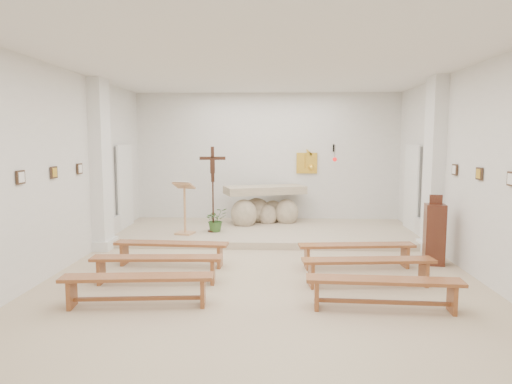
{
  "coord_description": "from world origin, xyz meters",
  "views": [
    {
      "loc": [
        0.2,
        -7.21,
        2.25
      ],
      "look_at": [
        -0.16,
        1.6,
        1.25
      ],
      "focal_mm": 32.0,
      "sensor_mm": 36.0,
      "label": 1
    }
  ],
  "objects_px": {
    "donation_pedestal": "(434,234)",
    "bench_left_third": "(138,283)",
    "bench_right_front": "(356,250)",
    "bench_right_second": "(368,266)",
    "lectern": "(184,208)",
    "altar": "(264,207)",
    "bench_left_front": "(171,248)",
    "crucifix_stand": "(213,183)",
    "bench_right_third": "(384,287)",
    "bench_left_second": "(157,263)"
  },
  "relations": [
    {
      "from": "bench_right_third",
      "to": "bench_right_second",
      "type": "bearing_deg",
      "value": 93.1
    },
    {
      "from": "donation_pedestal",
      "to": "bench_right_front",
      "type": "xyz_separation_m",
      "value": [
        -1.45,
        -0.3,
        -0.24
      ]
    },
    {
      "from": "altar",
      "to": "donation_pedestal",
      "type": "bearing_deg",
      "value": -64.96
    },
    {
      "from": "crucifix_stand",
      "to": "bench_right_third",
      "type": "xyz_separation_m",
      "value": [
        2.87,
        -4.42,
        -0.96
      ]
    },
    {
      "from": "lectern",
      "to": "donation_pedestal",
      "type": "bearing_deg",
      "value": -5.44
    },
    {
      "from": "altar",
      "to": "bench_left_second",
      "type": "height_order",
      "value": "altar"
    },
    {
      "from": "lectern",
      "to": "bench_left_front",
      "type": "relative_size",
      "value": 0.59
    },
    {
      "from": "bench_right_front",
      "to": "bench_left_third",
      "type": "relative_size",
      "value": 1.0
    },
    {
      "from": "bench_right_front",
      "to": "bench_right_second",
      "type": "bearing_deg",
      "value": -95.49
    },
    {
      "from": "donation_pedestal",
      "to": "bench_right_third",
      "type": "distance_m",
      "value": 2.76
    },
    {
      "from": "crucifix_stand",
      "to": "donation_pedestal",
      "type": "relative_size",
      "value": 1.53
    },
    {
      "from": "bench_right_front",
      "to": "bench_right_third",
      "type": "xyz_separation_m",
      "value": [
        0.0,
        -2.04,
        0.0
      ]
    },
    {
      "from": "bench_left_front",
      "to": "bench_right_third",
      "type": "xyz_separation_m",
      "value": [
        3.3,
        -2.04,
        0.0
      ]
    },
    {
      "from": "altar",
      "to": "bench_right_third",
      "type": "relative_size",
      "value": 1.05
    },
    {
      "from": "altar",
      "to": "bench_left_front",
      "type": "bearing_deg",
      "value": -133.11
    },
    {
      "from": "lectern",
      "to": "bench_left_third",
      "type": "distance_m",
      "value": 4.13
    },
    {
      "from": "crucifix_stand",
      "to": "bench_right_third",
      "type": "relative_size",
      "value": 0.95
    },
    {
      "from": "bench_right_second",
      "to": "bench_left_third",
      "type": "distance_m",
      "value": 3.45
    },
    {
      "from": "bench_right_front",
      "to": "altar",
      "type": "bearing_deg",
      "value": 110.39
    },
    {
      "from": "altar",
      "to": "bench_left_third",
      "type": "height_order",
      "value": "altar"
    },
    {
      "from": "donation_pedestal",
      "to": "bench_right_front",
      "type": "height_order",
      "value": "donation_pedestal"
    },
    {
      "from": "altar",
      "to": "donation_pedestal",
      "type": "xyz_separation_m",
      "value": [
        3.18,
        -3.26,
        0.02
      ]
    },
    {
      "from": "lectern",
      "to": "bench_left_front",
      "type": "xyz_separation_m",
      "value": [
        0.17,
        -2.07,
        -0.43
      ]
    },
    {
      "from": "crucifix_stand",
      "to": "bench_left_front",
      "type": "distance_m",
      "value": 2.6
    },
    {
      "from": "altar",
      "to": "bench_left_second",
      "type": "distance_m",
      "value": 4.84
    },
    {
      "from": "bench_left_front",
      "to": "bench_right_third",
      "type": "bearing_deg",
      "value": -28.23
    },
    {
      "from": "donation_pedestal",
      "to": "bench_right_front",
      "type": "distance_m",
      "value": 1.5
    },
    {
      "from": "crucifix_stand",
      "to": "bench_right_third",
      "type": "distance_m",
      "value": 5.35
    },
    {
      "from": "bench_right_second",
      "to": "bench_right_front",
      "type": "bearing_deg",
      "value": 84.94
    },
    {
      "from": "bench_left_front",
      "to": "donation_pedestal",
      "type": "bearing_deg",
      "value": 7.04
    },
    {
      "from": "lectern",
      "to": "bench_right_front",
      "type": "relative_size",
      "value": 0.59
    },
    {
      "from": "crucifix_stand",
      "to": "bench_left_second",
      "type": "xyz_separation_m",
      "value": [
        -0.43,
        -3.4,
        -0.96
      ]
    },
    {
      "from": "crucifix_stand",
      "to": "bench_right_front",
      "type": "relative_size",
      "value": 0.95
    },
    {
      "from": "bench_right_front",
      "to": "bench_right_second",
      "type": "relative_size",
      "value": 1.0
    },
    {
      "from": "altar",
      "to": "bench_right_second",
      "type": "distance_m",
      "value": 4.89
    },
    {
      "from": "bench_left_second",
      "to": "bench_right_third",
      "type": "distance_m",
      "value": 3.45
    },
    {
      "from": "bench_right_second",
      "to": "altar",
      "type": "bearing_deg",
      "value": 105.6
    },
    {
      "from": "donation_pedestal",
      "to": "bench_left_third",
      "type": "distance_m",
      "value": 5.3
    },
    {
      "from": "bench_right_second",
      "to": "bench_left_third",
      "type": "xyz_separation_m",
      "value": [
        -3.3,
        -1.02,
        0.0
      ]
    },
    {
      "from": "lectern",
      "to": "bench_left_second",
      "type": "bearing_deg",
      "value": -72.51
    },
    {
      "from": "bench_left_front",
      "to": "bench_left_third",
      "type": "bearing_deg",
      "value": -86.57
    },
    {
      "from": "bench_left_second",
      "to": "altar",
      "type": "bearing_deg",
      "value": 68.17
    },
    {
      "from": "altar",
      "to": "bench_left_front",
      "type": "relative_size",
      "value": 1.05
    },
    {
      "from": "altar",
      "to": "bench_right_front",
      "type": "relative_size",
      "value": 1.04
    },
    {
      "from": "lectern",
      "to": "donation_pedestal",
      "type": "height_order",
      "value": "lectern"
    },
    {
      "from": "altar",
      "to": "bench_right_front",
      "type": "xyz_separation_m",
      "value": [
        1.73,
        -3.56,
        -0.22
      ]
    },
    {
      "from": "lectern",
      "to": "bench_right_front",
      "type": "bearing_deg",
      "value": -16.46
    },
    {
      "from": "bench_right_second",
      "to": "bench_left_third",
      "type": "height_order",
      "value": "same"
    },
    {
      "from": "altar",
      "to": "lectern",
      "type": "height_order",
      "value": "lectern"
    },
    {
      "from": "bench_right_second",
      "to": "bench_left_third",
      "type": "relative_size",
      "value": 1.0
    }
  ]
}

